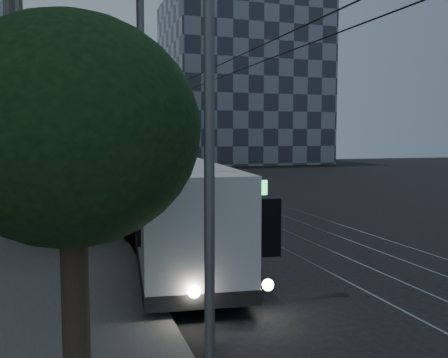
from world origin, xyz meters
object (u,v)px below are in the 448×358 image
car_white_b (130,181)px  streetlamp_near (157,45)px  car_white_d (98,171)px  car_white_c (109,177)px  streetlamp_far (99,102)px  trolleybus (174,207)px  car_white_a (110,184)px  pickup_silver (125,191)px

car_white_b → streetlamp_near: bearing=-87.9°
car_white_d → car_white_c: bearing=-69.6°
car_white_b → car_white_c: size_ratio=1.10×
car_white_c → car_white_d: size_ratio=1.16×
streetlamp_near → streetlamp_far: streetlamp_far is taller
trolleybus → car_white_b: 20.86m
car_white_a → car_white_c: 5.68m
car_white_c → streetlamp_far: (-0.85, -2.45, 5.79)m
streetlamp_far → trolleybus: bearing=-87.3°
trolleybus → car_white_d: 33.36m
streetlamp_near → pickup_silver: bearing=87.1°
car_white_a → streetlamp_near: size_ratio=0.41×
trolleybus → streetlamp_near: bearing=-102.6°
car_white_b → car_white_a: bearing=-122.0°
pickup_silver → streetlamp_far: (-0.83, 9.05, 5.68)m
car_white_d → streetlamp_near: streetlamp_near is taller
pickup_silver → car_white_a: bearing=103.7°
streetlamp_near → car_white_b: bearing=85.1°
trolleybus → car_white_c: size_ratio=2.70×
streetlamp_near → streetlamp_far: bearing=90.0°
car_white_a → car_white_b: car_white_a is taller
car_white_b → trolleybus: bearing=-85.8°
car_white_b → car_white_c: (-1.22, 3.69, 0.02)m
car_white_d → streetlamp_near: (-0.48, -36.52, 5.73)m
car_white_d → streetlamp_far: size_ratio=0.36×
trolleybus → pickup_silver: bearing=96.9°
pickup_silver → car_white_b: pickup_silver is taller
trolleybus → car_white_a: size_ratio=2.84×
car_white_b → car_white_d: car_white_b is taller
car_white_b → streetlamp_near: size_ratio=0.47×
car_white_a → car_white_b: 2.54m
car_white_a → car_white_d: bearing=93.3°
car_white_d → streetlamp_far: bearing=-74.5°
car_white_b → streetlamp_far: bearing=156.0°
car_white_a → streetlamp_far: (-0.47, 3.22, 5.80)m
car_white_d → trolleybus: bearing=-71.1°
car_white_d → streetlamp_near: bearing=-72.8°
car_white_c → car_white_d: car_white_c is taller
car_white_d → streetlamp_near: size_ratio=0.37×
trolleybus → car_white_d: bearing=96.9°
car_white_a → car_white_c: (0.38, 5.67, 0.01)m
car_white_a → car_white_d: 14.50m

